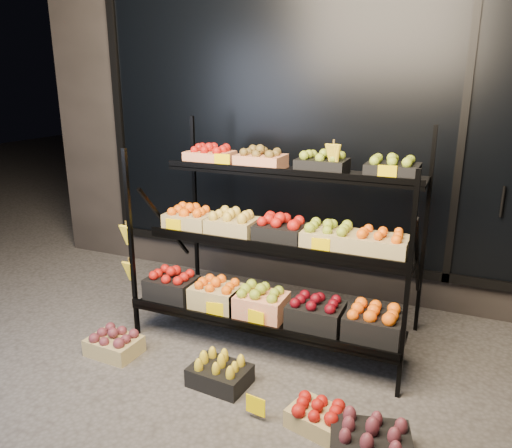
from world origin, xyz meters
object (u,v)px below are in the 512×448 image
at_px(display_rack, 275,242).
at_px(floor_crate_midleft, 220,372).
at_px(floor_crate_midright, 319,415).
at_px(floor_crate_left, 114,343).

bearing_deg(display_rack, floor_crate_midleft, -96.50).
bearing_deg(floor_crate_midleft, floor_crate_midright, -6.82).
relative_size(display_rack, floor_crate_left, 5.66).
relative_size(floor_crate_left, floor_crate_midright, 0.99).
xyz_separation_m(display_rack, floor_crate_left, (-0.99, -0.74, -0.70)).
xyz_separation_m(display_rack, floor_crate_midright, (0.65, -0.91, -0.70)).
relative_size(display_rack, floor_crate_midright, 5.62).
bearing_deg(floor_crate_midright, display_rack, 140.06).
relative_size(floor_crate_midleft, floor_crate_midright, 1.05).
bearing_deg(display_rack, floor_crate_left, -143.36).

